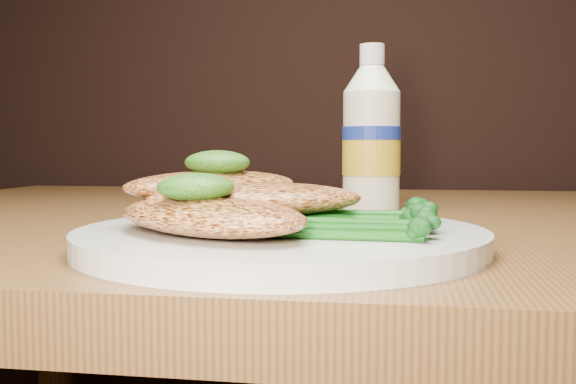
# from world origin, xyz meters

# --- Properties ---
(plate) EXTENTS (0.28, 0.28, 0.01)m
(plate) POSITION_xyz_m (-0.04, 0.80, 0.76)
(plate) COLOR silver
(plate) RESTS_ON dining_table
(chicken_front) EXTENTS (0.17, 0.16, 0.02)m
(chicken_front) POSITION_xyz_m (-0.08, 0.76, 0.78)
(chicken_front) COLOR #D78544
(chicken_front) RESTS_ON plate
(chicken_mid) EXTENTS (0.16, 0.11, 0.02)m
(chicken_mid) POSITION_xyz_m (-0.06, 0.80, 0.79)
(chicken_mid) COLOR #D78544
(chicken_mid) RESTS_ON plate
(chicken_back) EXTENTS (0.15, 0.15, 0.02)m
(chicken_back) POSITION_xyz_m (-0.10, 0.83, 0.79)
(chicken_back) COLOR #D78544
(chicken_back) RESTS_ON plate
(pesto_front) EXTENTS (0.06, 0.05, 0.02)m
(pesto_front) POSITION_xyz_m (-0.09, 0.75, 0.80)
(pesto_front) COLOR black
(pesto_front) RESTS_ON chicken_front
(pesto_back) EXTENTS (0.05, 0.05, 0.02)m
(pesto_back) POSITION_xyz_m (-0.09, 0.82, 0.81)
(pesto_back) COLOR black
(pesto_back) RESTS_ON chicken_back
(broccolini_bundle) EXTENTS (0.16, 0.14, 0.02)m
(broccolini_bundle) POSITION_xyz_m (0.01, 0.79, 0.78)
(broccolini_bundle) COLOR #135813
(broccolini_bundle) RESTS_ON plate
(mayo_bottle) EXTENTS (0.08, 0.08, 0.18)m
(mayo_bottle) POSITION_xyz_m (0.01, 1.09, 0.84)
(mayo_bottle) COLOR #F1EFCC
(mayo_bottle) RESTS_ON dining_table
(pepper_grinder) EXTENTS (0.06, 0.06, 0.11)m
(pepper_grinder) POSITION_xyz_m (0.00, 1.20, 0.81)
(pepper_grinder) COLOR black
(pepper_grinder) RESTS_ON dining_table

